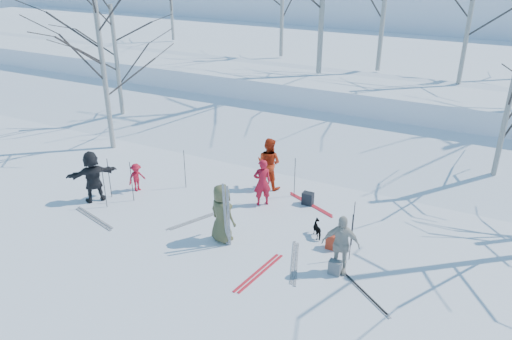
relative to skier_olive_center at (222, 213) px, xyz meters
The scene contains 34 objects.
ground 0.99m from the skier_olive_center, 89.33° to the left, with size 120.00×120.00×0.00m, color white.
snow_ramp 7.56m from the skier_olive_center, 89.95° to the left, with size 70.00×9.50×1.40m, color white.
snow_plateau 17.52m from the skier_olive_center, 89.98° to the left, with size 70.00×18.00×2.20m, color white.
far_hill 38.54m from the skier_olive_center, 89.99° to the left, with size 90.00×30.00×6.00m, color white.
skier_olive_center is the anchor object (origin of this frame).
skier_red_north 2.34m from the skier_olive_center, 88.48° to the left, with size 0.56×0.36×1.52m, color #B21024.
skier_redor_behind 3.53m from the skier_olive_center, 94.51° to the left, with size 0.85×0.66×1.75m, color red.
skier_red_seated 4.27m from the skier_olive_center, 161.75° to the left, with size 0.62×0.36×0.96m, color #B21024.
skier_cream_east 3.32m from the skier_olive_center, ahead, with size 0.93×0.39×1.59m, color beige.
skier_grey_west 4.78m from the skier_olive_center, behind, with size 1.56×0.50×1.68m, color black.
dog 2.74m from the skier_olive_center, 30.60° to the left, with size 0.25×0.55×0.47m, color black.
upright_ski_left 0.32m from the skier_olive_center, 42.75° to the right, with size 0.07×0.02×1.90m, color silver.
upright_ski_right 0.42m from the skier_olive_center, 34.66° to the right, with size 0.07×0.02×1.90m, color silver.
ski_pair_a 4.21m from the skier_olive_center, ahead, with size 1.61×1.34×0.02m, color silver, non-canonical shape.
ski_pair_b 2.00m from the skier_olive_center, 30.09° to the right, with size 0.48×1.91×0.02m, color red, non-canonical shape.
ski_pair_c 1.60m from the skier_olive_center, 154.62° to the left, with size 1.02×1.79×0.02m, color silver, non-canonical shape.
ski_pair_d 4.17m from the skier_olive_center, 169.64° to the right, with size 1.88×0.71×0.02m, color silver, non-canonical shape.
ski_pair_e 3.42m from the skier_olive_center, 64.39° to the left, with size 1.80×1.01×0.02m, color red, non-canonical shape.
ski_pair_f 2.35m from the skier_olive_center, ahead, with size 0.84×1.85×0.02m, color silver, non-canonical shape.
ski_pole_a 3.55m from the skier_olive_center, 140.80° to the left, with size 0.02×0.02×1.34m, color black.
ski_pole_b 4.54m from the skier_olive_center, behind, with size 0.02×0.02×1.34m, color black.
ski_pole_c 3.53m from the skier_olive_center, 22.50° to the left, with size 0.02×0.02×1.34m, color black.
ski_pole_d 3.38m from the skier_olive_center, 77.22° to the left, with size 0.02×0.02×1.34m, color black.
ski_pole_e 3.76m from the skier_olive_center, 169.29° to the left, with size 0.02×0.02×1.34m, color black.
ski_pole_f 4.17m from the skier_olive_center, behind, with size 0.02×0.02×1.34m, color black.
ski_pole_g 3.47m from the skier_olive_center, 11.31° to the left, with size 0.02×0.02×1.34m, color black.
backpack_red 3.06m from the skier_olive_center, 18.63° to the left, with size 0.32×0.22×0.42m, color #AF311B.
backpack_grey 3.33m from the skier_olive_center, ahead, with size 0.30×0.20×0.38m, color slate.
backpack_dark 3.33m from the skier_olive_center, 65.82° to the left, with size 0.34×0.24×0.40m, color black.
birch_plateau_d 13.20m from the skier_olive_center, 69.20° to the left, with size 4.40×4.40×5.42m, color silver, non-canonical shape.
birch_plateau_g 14.49m from the skier_olive_center, 107.83° to the left, with size 4.19×4.19×5.13m, color silver, non-canonical shape.
birch_edge_a 8.61m from the skier_olive_center, 152.12° to the left, with size 4.84×4.84×6.05m, color silver, non-canonical shape.
birch_edge_d 11.00m from the skier_olive_center, 144.63° to the left, with size 4.23×4.23×5.19m, color silver, non-canonical shape.
birch_edge_e 9.33m from the skier_olive_center, 45.93° to the left, with size 4.08×4.08×4.97m, color silver, non-canonical shape.
Camera 1 is at (6.12, -10.58, 7.53)m, focal length 35.00 mm.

